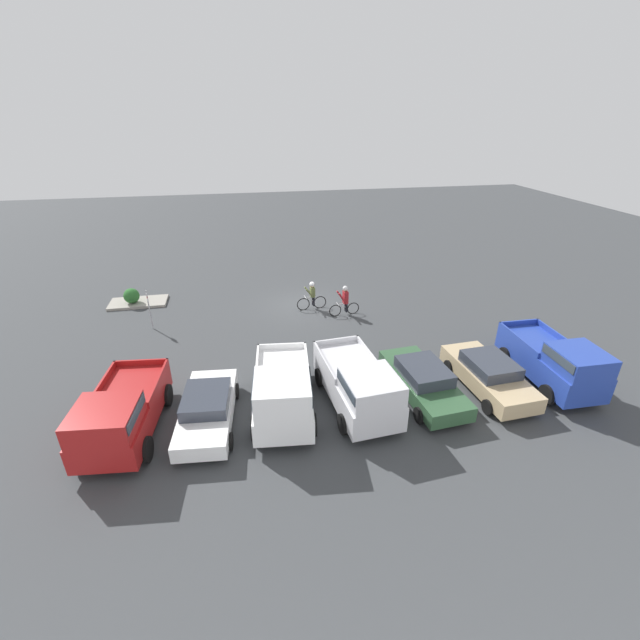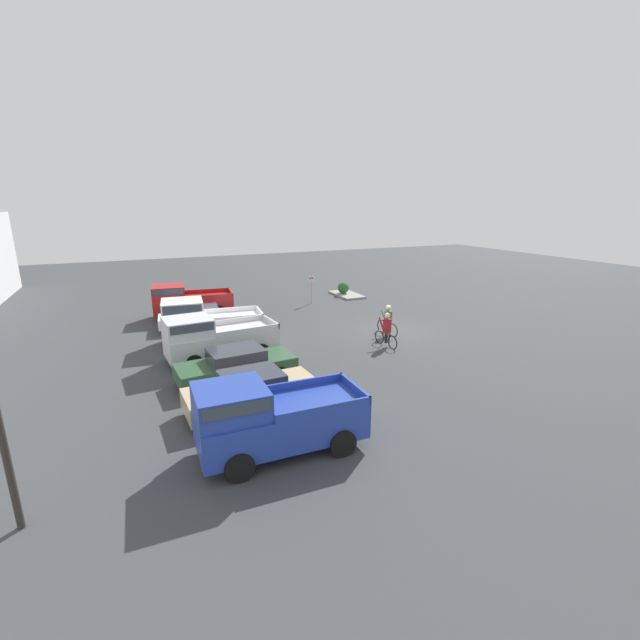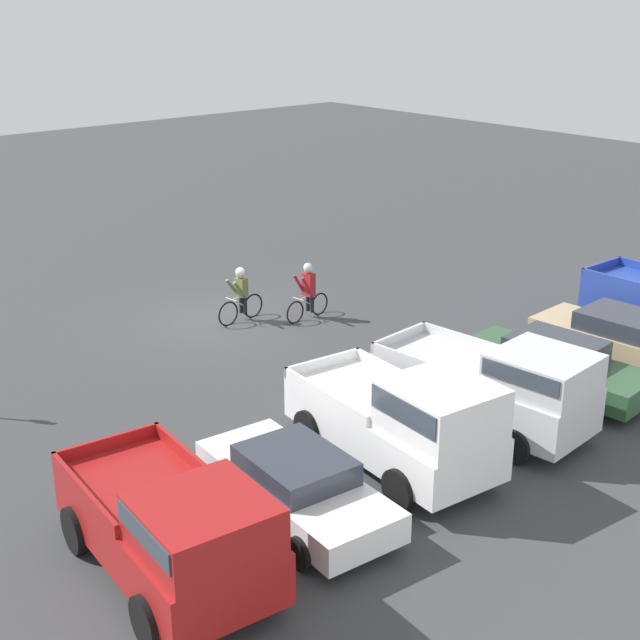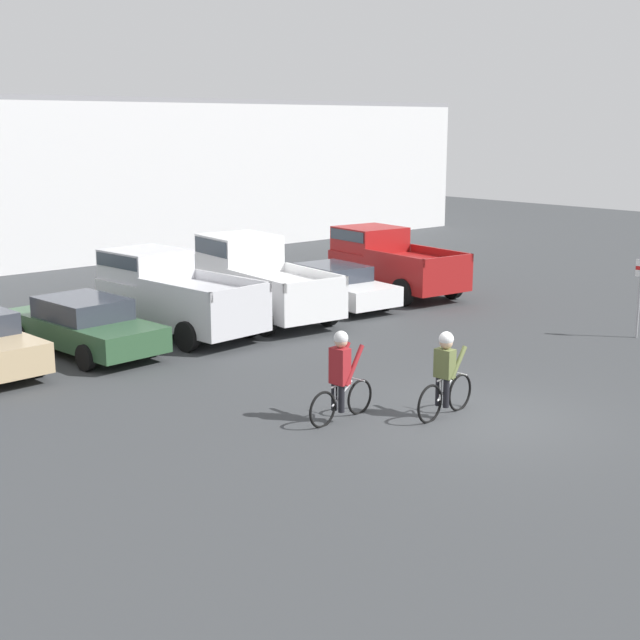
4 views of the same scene
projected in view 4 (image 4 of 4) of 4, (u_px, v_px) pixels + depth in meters
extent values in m
plane|color=#383A3D|center=(482.00, 418.00, 17.10)|extent=(80.00, 80.00, 0.00)
cylinder|color=black|center=(37.00, 363.00, 19.81)|extent=(0.21, 0.62, 0.61)
cube|color=#2D5133|center=(84.00, 330.00, 21.87)|extent=(2.20, 4.88, 0.60)
cube|color=#2D333D|center=(83.00, 308.00, 21.75)|extent=(1.80, 2.26, 0.50)
cylinder|color=black|center=(20.00, 336.00, 22.31)|extent=(0.23, 0.63, 0.62)
cylinder|color=black|center=(83.00, 325.00, 23.59)|extent=(0.23, 0.63, 0.62)
cylinder|color=black|center=(86.00, 358.00, 20.26)|extent=(0.23, 0.63, 0.62)
cylinder|color=black|center=(151.00, 344.00, 21.54)|extent=(0.23, 0.63, 0.62)
cube|color=silver|center=(180.00, 304.00, 23.62)|extent=(2.44, 5.13, 1.01)
cube|color=silver|center=(146.00, 264.00, 24.43)|extent=(2.02, 2.14, 0.80)
cube|color=#333D47|center=(145.00, 258.00, 24.39)|extent=(2.07, 1.99, 0.35)
cube|color=silver|center=(173.00, 290.00, 22.13)|extent=(0.34, 2.98, 0.25)
cube|color=silver|center=(232.00, 280.00, 23.50)|extent=(0.34, 2.98, 0.25)
cube|color=silver|center=(241.00, 292.00, 21.84)|extent=(2.01, 0.26, 0.25)
cylinder|color=black|center=(116.00, 318.00, 24.04)|extent=(0.29, 0.78, 0.77)
cylinder|color=black|center=(176.00, 307.00, 25.47)|extent=(0.29, 0.78, 0.77)
cylinder|color=black|center=(187.00, 336.00, 21.97)|extent=(0.29, 0.78, 0.77)
cylinder|color=black|center=(248.00, 323.00, 23.39)|extent=(0.29, 0.78, 0.77)
cube|color=white|center=(267.00, 292.00, 25.33)|extent=(2.55, 5.15, 0.90)
cube|color=white|center=(239.00, 252.00, 26.30)|extent=(2.09, 2.17, 1.04)
cube|color=#333D47|center=(239.00, 245.00, 26.25)|extent=(2.13, 2.02, 0.46)
cube|color=white|center=(255.00, 281.00, 23.85)|extent=(0.38, 2.97, 0.25)
cube|color=white|center=(315.00, 274.00, 24.98)|extent=(0.38, 2.97, 0.25)
cube|color=white|center=(316.00, 285.00, 23.26)|extent=(2.05, 0.29, 0.25)
cylinder|color=black|center=(209.00, 302.00, 26.06)|extent=(0.30, 0.85, 0.84)
cylinder|color=black|center=(268.00, 294.00, 27.22)|extent=(0.30, 0.85, 0.84)
cylinder|color=black|center=(265.00, 320.00, 23.61)|extent=(0.30, 0.85, 0.84)
cylinder|color=black|center=(328.00, 311.00, 24.78)|extent=(0.30, 0.85, 0.84)
cube|color=white|center=(333.00, 288.00, 27.41)|extent=(2.19, 4.69, 0.57)
cube|color=#2D333D|center=(333.00, 272.00, 27.30)|extent=(1.79, 2.18, 0.45)
cylinder|color=black|center=(282.00, 292.00, 28.09)|extent=(0.23, 0.64, 0.62)
cylinder|color=black|center=(328.00, 286.00, 29.12)|extent=(0.23, 0.64, 0.62)
cylinder|color=black|center=(338.00, 307.00, 25.80)|extent=(0.23, 0.64, 0.62)
cylinder|color=black|center=(385.00, 300.00, 26.83)|extent=(0.23, 0.64, 0.62)
cube|color=maroon|center=(397.00, 269.00, 29.11)|extent=(2.57, 4.99, 0.93)
cube|color=maroon|center=(370.00, 239.00, 30.07)|extent=(2.12, 2.11, 0.80)
cube|color=#333D47|center=(370.00, 233.00, 30.03)|extent=(2.16, 1.96, 0.35)
cube|color=maroon|center=(393.00, 258.00, 27.65)|extent=(0.37, 2.88, 0.25)
cube|color=maroon|center=(441.00, 252.00, 28.79)|extent=(0.37, 2.88, 0.25)
cube|color=maroon|center=(448.00, 261.00, 27.11)|extent=(2.10, 0.29, 0.25)
cylinder|color=black|center=(344.00, 279.00, 29.78)|extent=(0.31, 0.88, 0.86)
cylinder|color=black|center=(392.00, 273.00, 30.98)|extent=(0.31, 0.88, 0.86)
cylinder|color=black|center=(402.00, 292.00, 27.42)|extent=(0.31, 0.88, 0.86)
cylinder|color=black|center=(452.00, 285.00, 28.62)|extent=(0.31, 0.88, 0.86)
torus|color=black|center=(460.00, 392.00, 17.49)|extent=(0.76, 0.13, 0.76)
torus|color=black|center=(430.00, 404.00, 16.78)|extent=(0.76, 0.13, 0.76)
cylinder|color=white|center=(445.00, 389.00, 17.10)|extent=(0.52, 0.09, 0.40)
cylinder|color=white|center=(446.00, 378.00, 17.05)|extent=(0.55, 0.09, 0.04)
cylinder|color=white|center=(440.00, 391.00, 16.97)|extent=(0.04, 0.04, 0.37)
cylinder|color=white|center=(457.00, 373.00, 17.31)|extent=(0.07, 0.46, 0.02)
cylinder|color=black|center=(438.00, 391.00, 17.09)|extent=(0.13, 0.13, 0.57)
cylinder|color=black|center=(446.00, 393.00, 16.97)|extent=(0.13, 0.13, 0.57)
cube|color=#5B6638|center=(445.00, 363.00, 16.95)|extent=(0.28, 0.38, 0.56)
cylinder|color=#5B6638|center=(443.00, 360.00, 17.20)|extent=(0.50, 0.14, 0.61)
cylinder|color=#5B6638|center=(458.00, 363.00, 16.98)|extent=(0.50, 0.14, 0.61)
sphere|color=tan|center=(446.00, 342.00, 16.88)|extent=(0.26, 0.26, 0.26)
sphere|color=silver|center=(446.00, 339.00, 16.86)|extent=(0.28, 0.28, 0.28)
torus|color=black|center=(360.00, 397.00, 17.29)|extent=(0.71, 0.12, 0.71)
torus|color=black|center=(323.00, 410.00, 16.52)|extent=(0.71, 0.12, 0.71)
cylinder|color=silver|center=(342.00, 394.00, 16.87)|extent=(0.55, 0.09, 0.38)
cylinder|color=silver|center=(342.00, 384.00, 16.83)|extent=(0.59, 0.10, 0.04)
cylinder|color=silver|center=(335.00, 397.00, 16.74)|extent=(0.04, 0.04, 0.35)
cylinder|color=silver|center=(355.00, 379.00, 17.11)|extent=(0.07, 0.46, 0.02)
cylinder|color=black|center=(334.00, 397.00, 16.86)|extent=(0.13, 0.13, 0.53)
cylinder|color=black|center=(341.00, 399.00, 16.74)|extent=(0.13, 0.13, 0.53)
cube|color=maroon|center=(340.00, 366.00, 16.71)|extent=(0.28, 0.38, 0.70)
cylinder|color=maroon|center=(341.00, 362.00, 16.97)|extent=(0.54, 0.14, 0.75)
cylinder|color=maroon|center=(354.00, 365.00, 16.75)|extent=(0.54, 0.14, 0.75)
sphere|color=tan|center=(341.00, 341.00, 16.62)|extent=(0.25, 0.25, 0.25)
sphere|color=silver|center=(341.00, 338.00, 16.61)|extent=(0.27, 0.27, 0.27)
cylinder|color=#9E9EA3|center=(639.00, 297.00, 23.25)|extent=(0.06, 0.06, 2.17)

